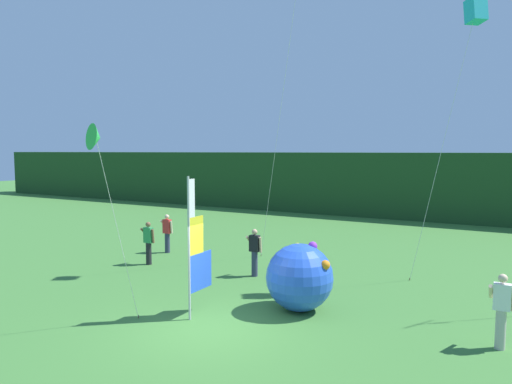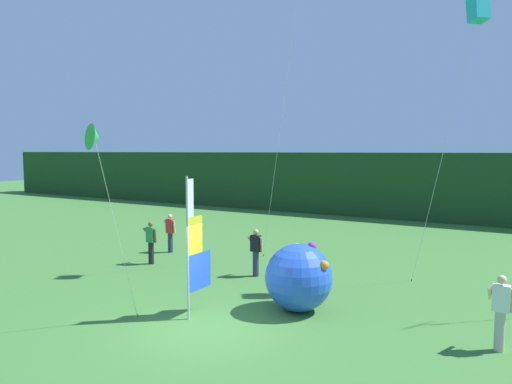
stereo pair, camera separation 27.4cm
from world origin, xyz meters
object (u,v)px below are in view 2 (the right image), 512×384
Objects in this scene: person_mid_field at (170,232)px; kite_cyan_box_0 at (478,10)px; person_far_left at (151,241)px; person_far_right at (256,251)px; person_near_banner at (501,311)px; kite_green_delta_1 at (95,138)px; banner_flag at (195,250)px; inflatable_balloon at (299,277)px.

kite_cyan_box_0 reaches higher than person_mid_field.
kite_cyan_box_0 is (11.16, 2.91, 7.94)m from person_far_left.
person_far_right is at bearing -160.46° from kite_cyan_box_0.
person_near_banner reaches higher than person_mid_field.
person_mid_field is 1.00× the size of person_far_right.
kite_green_delta_1 is (-8.56, -3.77, 3.84)m from person_near_banner.
banner_flag is at bearing -81.89° from person_far_right.
banner_flag is 6.39m from person_far_left.
banner_flag is 11.41m from kite_cyan_box_0.
banner_flag is at bearing -141.23° from inflatable_balloon.
kite_cyan_box_0 is (6.67, 2.37, 7.94)m from person_far_right.
inflatable_balloon is 0.21× the size of kite_cyan_box_0.
inflatable_balloon is (-5.00, 0.12, 0.03)m from person_near_banner.
inflatable_balloon is at bearing -14.82° from person_far_left.
banner_flag reaches higher than person_far_right.
kite_cyan_box_0 reaches higher than banner_flag.
person_far_left is at bearing 143.73° from banner_flag.
person_far_left is 0.33× the size of kite_green_delta_1.
banner_flag is 2.25× the size of person_far_left.
inflatable_balloon reaches higher than person_far_left.
inflatable_balloon is at bearing 38.77° from banner_flag.
person_near_banner is 5.00m from inflatable_balloon.
person_near_banner is 9.43m from kite_cyan_box_0.
person_near_banner is at bearing 13.06° from banner_flag.
inflatable_balloon is (2.85, -2.49, 0.04)m from person_far_right.
banner_flag is 0.41× the size of kite_cyan_box_0.
person_near_banner is at bearing 23.77° from kite_green_delta_1.
kite_cyan_box_0 is (-1.18, 4.97, 7.92)m from person_near_banner.
banner_flag reaches higher than person_mid_field.
banner_flag is 2.24× the size of person_far_right.
person_far_right is at bearing 83.62° from kite_green_delta_1.
kite_green_delta_1 reaches higher than banner_flag.
banner_flag is 0.75× the size of kite_green_delta_1.
person_far_left is at bearing 165.18° from inflatable_balloon.
inflatable_balloon is (2.24, 1.80, -0.88)m from banner_flag.
person_near_banner is 0.19× the size of kite_cyan_box_0.
inflatable_balloon is 10.03m from kite_cyan_box_0.
person_far_right is at bearing 6.90° from person_far_left.
person_far_left is at bearing 170.51° from person_near_banner.
inflatable_balloon reaches higher than person_far_right.
inflatable_balloon is (8.10, -3.96, 0.04)m from person_mid_field.
person_near_banner reaches higher than person_far_left.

